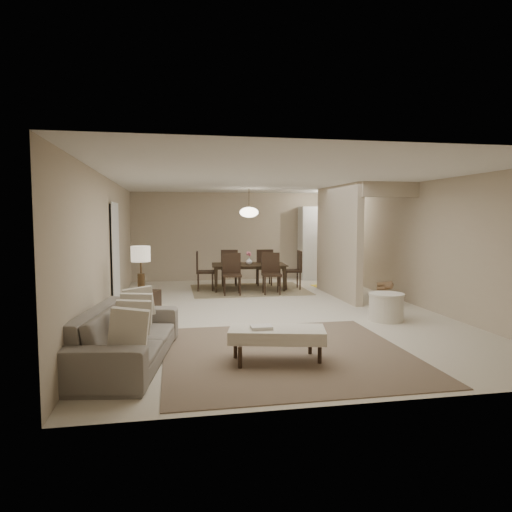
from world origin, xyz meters
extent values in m
plane|color=beige|center=(0.00, 0.00, 0.00)|extent=(9.00, 9.00, 0.00)
plane|color=white|center=(0.00, 0.00, 2.50)|extent=(9.00, 9.00, 0.00)
plane|color=tan|center=(0.00, 4.50, 1.25)|extent=(6.00, 0.00, 6.00)
plane|color=tan|center=(-3.00, 0.00, 1.25)|extent=(0.00, 9.00, 9.00)
plane|color=tan|center=(3.00, 0.00, 1.25)|extent=(0.00, 9.00, 9.00)
cube|color=tan|center=(1.80, 1.25, 1.25)|extent=(0.15, 2.50, 2.50)
cube|color=black|center=(-2.97, 0.60, 1.02)|extent=(0.04, 0.90, 2.04)
cube|color=silver|center=(2.35, 4.15, 1.05)|extent=(1.20, 0.55, 2.10)
cylinder|color=white|center=(2.30, 3.20, 2.46)|extent=(0.44, 0.44, 0.05)
cube|color=brown|center=(-0.42, -2.79, 0.01)|extent=(3.20, 3.20, 0.01)
imported|color=slate|center=(-2.45, -2.79, 0.34)|extent=(2.48, 1.28, 0.69)
cube|color=white|center=(-0.62, -3.09, 0.35)|extent=(1.28, 0.80, 0.16)
cylinder|color=black|center=(-1.11, -3.29, 0.13)|extent=(0.05, 0.05, 0.27)
cylinder|color=black|center=(-0.12, -3.29, 0.13)|extent=(0.05, 0.05, 0.27)
cylinder|color=black|center=(-1.11, -2.89, 0.13)|extent=(0.05, 0.05, 0.27)
cylinder|color=black|center=(-0.12, -2.89, 0.13)|extent=(0.05, 0.05, 0.27)
cube|color=black|center=(-2.40, -0.73, 0.28)|extent=(0.65, 0.65, 0.56)
cylinder|color=#4D3821|center=(-2.40, -0.73, 0.71)|extent=(0.12, 0.12, 0.30)
cylinder|color=#4D3821|center=(-2.40, -0.73, 0.99)|extent=(0.03, 0.03, 0.26)
cylinder|color=beige|center=(-2.40, -0.73, 1.19)|extent=(0.32, 0.32, 0.26)
cylinder|color=white|center=(1.77, -1.22, 0.24)|extent=(0.61, 0.61, 0.47)
cylinder|color=olive|center=(2.34, 0.00, 0.15)|extent=(0.47, 0.47, 0.31)
cube|color=#726447|center=(-0.01, 2.54, 0.01)|extent=(2.80, 2.10, 0.01)
imported|color=black|center=(-0.01, 2.54, 0.32)|extent=(1.90, 1.15, 0.64)
imported|color=white|center=(-0.01, 2.54, 0.72)|extent=(0.18, 0.18, 0.16)
cube|color=yellow|center=(2.18, 2.80, 0.01)|extent=(0.94, 0.64, 0.01)
cylinder|color=#4D3821|center=(-0.01, 2.54, 2.25)|extent=(0.02, 0.02, 0.50)
ellipsoid|color=#FFEAC6|center=(-0.01, 2.54, 1.92)|extent=(0.46, 0.46, 0.25)
camera|label=1|loc=(-1.89, -8.51, 1.79)|focal=32.00mm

